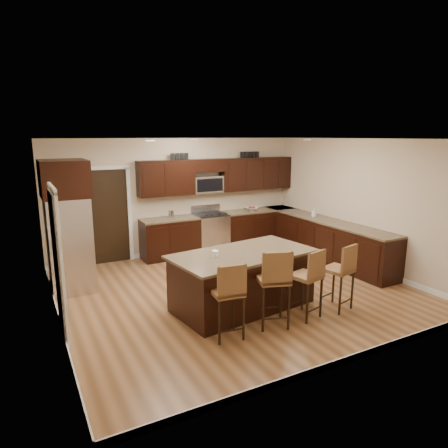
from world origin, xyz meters
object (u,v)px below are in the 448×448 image
range (210,232)px  stool_left (229,292)px  refrigerator (68,225)px  island (243,281)px  stool_extra (342,269)px  stool_mid (274,280)px  stool_right (309,276)px

range → stool_left: bearing=-112.6°
stool_left → refrigerator: 3.41m
refrigerator → range: bearing=17.3°
island → stool_extra: stool_extra is taller
range → island: bearing=-106.6°
range → stool_extra: size_ratio=1.01×
island → refrigerator: size_ratio=1.04×
range → stool_mid: 4.08m
stool_mid → refrigerator: 3.82m
stool_mid → stool_extra: 1.29m
island → stool_extra: bearing=-40.1°
stool_right → refrigerator: 4.26m
stool_right → refrigerator: bearing=121.8°
stool_left → stool_extra: bearing=6.6°
refrigerator → stool_extra: (3.69, -2.93, -0.53)m
stool_extra → refrigerator: bearing=127.3°
stool_mid → stool_extra: stool_mid is taller
stool_mid → range: bearing=96.0°
refrigerator → stool_left: bearing=-60.6°
island → stool_left: bearing=-138.0°
stool_left → stool_mid: (0.75, -0.00, 0.05)m
range → island: (-0.93, -3.12, -0.04)m
stool_mid → stool_right: size_ratio=1.08×
range → stool_right: (-0.26, -3.96, 0.21)m
island → refrigerator: 3.26m
stool_mid → refrigerator: size_ratio=0.50×
stool_mid → refrigerator: (-2.40, 2.94, 0.47)m
range → refrigerator: size_ratio=0.47×
refrigerator → island: bearing=-41.4°
stool_mid → island: bearing=110.6°
range → refrigerator: 3.53m
stool_right → stool_extra: (0.65, 0.00, 0.00)m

